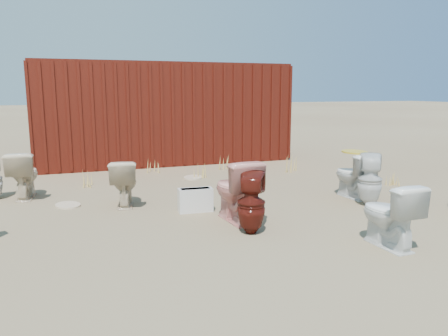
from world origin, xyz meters
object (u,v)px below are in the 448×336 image
object	(u,v)px
loose_tank	(195,200)
toilet_back_yellowlid	(353,175)
toilet_front_c	(389,215)
toilet_front_maroon	(251,203)
toilet_back_e	(370,180)
toilet_front_pink	(236,190)
toilet_back_beige_right	(124,183)
shipping_container	(162,113)
toilet_back_beige_left	(24,175)

from	to	relation	value
loose_tank	toilet_back_yellowlid	bearing A→B (deg)	2.82
toilet_front_c	toilet_front_maroon	bearing A→B (deg)	-38.58
toilet_front_maroon	toilet_back_e	xyz separation A→B (m)	(2.26, 0.61, 0.01)
toilet_front_pink	toilet_back_e	distance (m)	2.25
toilet_back_beige_right	toilet_front_c	bearing A→B (deg)	143.13
toilet_front_pink	loose_tank	world-z (taller)	toilet_front_pink
shipping_container	toilet_back_beige_right	size ratio (longest dim) A/B	8.28
toilet_front_c	loose_tank	size ratio (longest dim) A/B	1.51
toilet_back_beige_left	loose_tank	bearing A→B (deg)	150.72
toilet_back_beige_right	toilet_back_yellowlid	xyz separation A→B (m)	(3.64, -0.77, 0.02)
toilet_front_pink	toilet_back_yellowlid	distance (m)	2.38
toilet_front_c	toilet_front_maroon	xyz separation A→B (m)	(-1.28, 0.97, 0.01)
shipping_container	toilet_back_beige_left	distance (m)	4.50
toilet_back_beige_left	toilet_back_yellowlid	bearing A→B (deg)	166.99
toilet_front_c	toilet_front_maroon	world-z (taller)	toilet_front_maroon
toilet_front_maroon	toilet_front_pink	bearing A→B (deg)	-62.17
toilet_front_c	loose_tank	bearing A→B (deg)	-53.94
toilet_back_yellowlid	toilet_back_e	size ratio (longest dim) A/B	0.94
toilet_front_c	loose_tank	world-z (taller)	toilet_front_c
shipping_container	toilet_back_beige_right	distance (m)	4.63
toilet_front_c	shipping_container	bearing A→B (deg)	-83.07
toilet_front_c	loose_tank	xyz separation A→B (m)	(-1.66, 2.15, -0.20)
toilet_back_yellowlid	toilet_front_c	bearing A→B (deg)	60.37
toilet_front_pink	toilet_back_e	xyz separation A→B (m)	(2.25, 0.05, -0.03)
shipping_container	toilet_back_beige_left	xyz separation A→B (m)	(-3.02, -3.24, -0.81)
toilet_back_beige_right	loose_tank	distance (m)	1.18
toilet_front_pink	toilet_back_beige_right	size ratio (longest dim) A/B	1.18
toilet_front_maroon	toilet_back_beige_left	distance (m)	4.06
toilet_back_e	loose_tank	bearing A→B (deg)	22.65
toilet_back_beige_right	toilet_back_yellowlid	distance (m)	3.72
toilet_front_c	toilet_back_e	distance (m)	1.86
toilet_back_beige_left	shipping_container	bearing A→B (deg)	-126.40
toilet_back_e	loose_tank	xyz separation A→B (m)	(-2.64, 0.57, -0.23)
toilet_front_maroon	toilet_back_beige_left	size ratio (longest dim) A/B	1.00
toilet_front_pink	toilet_back_e	world-z (taller)	toilet_front_pink
toilet_front_maroon	toilet_back_e	size ratio (longest dim) A/B	0.97
toilet_front_maroon	toilet_back_beige_right	size ratio (longest dim) A/B	1.07
shipping_container	toilet_back_e	distance (m)	5.99
toilet_front_c	toilet_back_beige_right	world-z (taller)	toilet_front_c
shipping_container	toilet_front_maroon	xyz separation A→B (m)	(-0.22, -6.18, -0.81)
toilet_front_pink	toilet_back_beige_left	world-z (taller)	toilet_front_pink
toilet_back_e	toilet_front_maroon	bearing A→B (deg)	50.00
shipping_container	loose_tank	size ratio (longest dim) A/B	12.00
shipping_container	toilet_front_c	bearing A→B (deg)	-81.51
shipping_container	toilet_back_beige_right	bearing A→B (deg)	-109.58
toilet_back_beige_right	toilet_front_pink	bearing A→B (deg)	145.85
loose_tank	shipping_container	bearing A→B (deg)	87.54
toilet_back_e	loose_tank	distance (m)	2.71
toilet_front_maroon	loose_tank	world-z (taller)	toilet_front_maroon
toilet_back_beige_left	toilet_back_yellowlid	size ratio (longest dim) A/B	1.03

